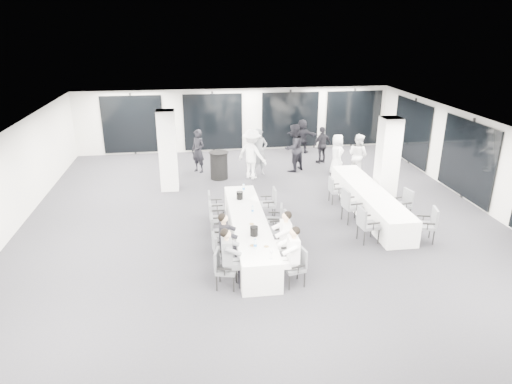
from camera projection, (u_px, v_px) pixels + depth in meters
room at (285, 165)px, 14.23m from camera, size 14.04×16.04×2.84m
column_left at (168, 151)px, 15.68m from camera, size 0.60×0.60×2.80m
column_right at (387, 161)px, 14.55m from camera, size 0.60×0.60×2.80m
banquet_table_main at (249, 231)px, 12.07m from camera, size 0.90×5.00×0.75m
banquet_table_side at (369, 201)px, 14.08m from camera, size 0.90×5.00×0.75m
cocktail_table at (219, 165)px, 17.06m from camera, size 0.74×0.74×1.03m
chair_main_left_near at (223, 266)px, 10.07m from camera, size 0.55×0.57×0.90m
chair_main_left_second at (220, 249)px, 10.80m from camera, size 0.51×0.56×0.91m
chair_main_left_mid at (218, 231)px, 11.69m from camera, size 0.50×0.56×0.97m
chair_main_left_fourth at (216, 217)px, 12.52m from camera, size 0.49×0.55×0.96m
chair_main_left_far at (214, 205)px, 13.39m from camera, size 0.46×0.52×0.92m
chair_main_right_near at (297, 264)px, 10.18m from camera, size 0.53×0.56×0.89m
chair_main_right_second at (290, 246)px, 10.94m from camera, size 0.48×0.54×0.94m
chair_main_right_mid at (282, 227)px, 11.86m from camera, size 0.54×0.59×0.97m
chair_main_right_fourth at (277, 218)px, 12.53m from camera, size 0.53×0.56×0.89m
chair_main_right_far at (270, 202)px, 13.57m from camera, size 0.49×0.55×0.95m
chair_side_left_near at (366, 223)px, 12.13m from camera, size 0.55×0.59×0.98m
chair_side_left_mid at (350, 204)px, 13.34m from camera, size 0.57×0.62×1.02m
chair_side_left_far at (334, 189)px, 14.78m from camera, size 0.44×0.49×0.86m
chair_side_right_near at (429, 223)px, 12.16m from camera, size 0.59×0.62×0.97m
chair_side_right_mid at (404, 203)px, 13.55m from camera, size 0.55×0.58×0.92m
chair_side_right_far at (384, 187)px, 14.95m from camera, size 0.46×0.51×0.86m
seated_guest_a at (230, 254)px, 9.96m from camera, size 0.50×0.38×1.44m
seated_guest_b at (227, 238)px, 10.72m from camera, size 0.50×0.38×1.44m
seated_guest_c at (291, 253)px, 10.03m from camera, size 0.50×0.38×1.44m
seated_guest_d at (283, 236)px, 10.83m from camera, size 0.50×0.38×1.44m
standing_guest_a at (259, 149)px, 17.32m from camera, size 0.88×0.79×2.04m
standing_guest_b at (294, 145)px, 17.74m from camera, size 1.20×1.12×2.13m
standing_guest_c at (252, 151)px, 16.94m from camera, size 1.49×1.43×2.12m
standing_guest_d at (322, 143)px, 18.84m from camera, size 1.17×0.93×1.74m
standing_guest_e at (337, 152)px, 17.42m from camera, size 0.55×0.88×1.78m
standing_guest_f at (302, 134)px, 20.32m from camera, size 1.70×1.15×1.73m
standing_guest_g at (198, 148)px, 17.67m from camera, size 0.89×0.89×1.91m
standing_guest_h at (358, 152)px, 17.20m from camera, size 0.94×1.05×1.86m
ice_bucket_near at (254, 231)px, 10.94m from camera, size 0.20×0.20×0.23m
ice_bucket_far at (240, 195)px, 13.18m from camera, size 0.20×0.20×0.22m
water_bottle_a at (255, 244)px, 10.30m from camera, size 0.07×0.07×0.23m
water_bottle_b at (253, 210)px, 12.21m from camera, size 0.07×0.07×0.20m
water_bottle_c at (244, 188)px, 13.77m from camera, size 0.07×0.07×0.23m
plate_a at (252, 246)px, 10.46m from camera, size 0.20×0.20×0.03m
plate_b at (266, 247)px, 10.41m from camera, size 0.19×0.19×0.03m
plate_c at (252, 224)px, 11.57m from camera, size 0.21×0.21×0.03m
wine_glass at (271, 252)px, 9.85m from camera, size 0.08×0.08×0.21m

